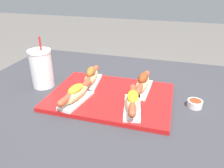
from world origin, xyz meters
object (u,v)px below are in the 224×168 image
object	(u,v)px
hot_dog_2	(91,77)
drink_cup	(42,68)
hot_dog_3	(143,83)
sauce_bowl	(195,103)
hot_dog_1	(132,101)
hot_dog_0	(76,94)
serving_tray	(111,96)

from	to	relation	value
hot_dog_2	drink_cup	xyz separation A→B (m)	(-0.22, -0.05, 0.03)
hot_dog_3	sauce_bowl	bearing A→B (deg)	-11.90
sauce_bowl	drink_cup	bearing A→B (deg)	-179.80
hot_dog_1	hot_dog_2	xyz separation A→B (m)	(-0.22, 0.15, 0.00)
hot_dog_3	drink_cup	size ratio (longest dim) A/B	0.92
hot_dog_0	hot_dog_2	size ratio (longest dim) A/B	0.99
hot_dog_3	drink_cup	bearing A→B (deg)	-174.02
hot_dog_0	hot_dog_2	xyz separation A→B (m)	(0.00, 0.16, 0.00)
serving_tray	hot_dog_2	xyz separation A→B (m)	(-0.11, 0.07, 0.04)
hot_dog_1	hot_dog_3	distance (m)	0.16
hot_dog_0	sauce_bowl	xyz separation A→B (m)	(0.45, 0.12, -0.04)
serving_tray	sauce_bowl	xyz separation A→B (m)	(0.33, 0.03, 0.01)
hot_dog_3	hot_dog_0	bearing A→B (deg)	-145.16
serving_tray	hot_dog_0	size ratio (longest dim) A/B	2.34
hot_dog_1	hot_dog_2	size ratio (longest dim) A/B	0.99
hot_dog_1	drink_cup	distance (m)	0.46
hot_dog_2	sauce_bowl	size ratio (longest dim) A/B	3.74
hot_dog_0	hot_dog_1	bearing A→B (deg)	2.00
hot_dog_1	hot_dog_3	xyz separation A→B (m)	(0.01, 0.16, 0.00)
hot_dog_3	serving_tray	bearing A→B (deg)	-148.44
serving_tray	hot_dog_0	distance (m)	0.15
hot_dog_2	drink_cup	world-z (taller)	drink_cup
hot_dog_1	drink_cup	xyz separation A→B (m)	(-0.44, 0.11, 0.04)
sauce_bowl	hot_dog_0	bearing A→B (deg)	-165.28
hot_dog_2	hot_dog_3	distance (m)	0.23
hot_dog_0	sauce_bowl	size ratio (longest dim) A/B	3.70
serving_tray	drink_cup	world-z (taller)	drink_cup
hot_dog_1	sauce_bowl	world-z (taller)	hot_dog_1
hot_dog_2	hot_dog_3	size ratio (longest dim) A/B	1.00
serving_tray	hot_dog_3	xyz separation A→B (m)	(0.12, 0.07, 0.04)
hot_dog_1	hot_dog_2	distance (m)	0.27
hot_dog_1	drink_cup	bearing A→B (deg)	166.24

